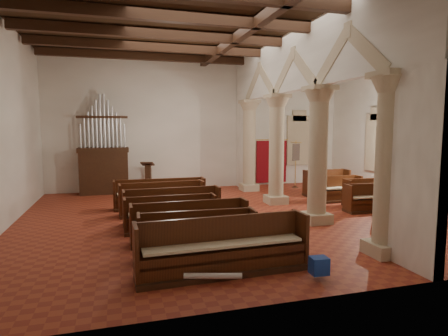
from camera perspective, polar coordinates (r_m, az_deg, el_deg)
floor at (r=12.37m, az=3.02°, el=-7.20°), size 14.00×14.00×0.00m
ceiling at (r=12.43m, az=3.19°, el=20.80°), size 14.00×14.00×0.00m
wall_back at (r=17.81m, az=-3.26°, el=6.65°), size 14.00×0.02×6.00m
wall_front at (r=6.66m, az=20.36°, el=6.93°), size 14.00×0.02×6.00m
wall_right at (r=15.77m, az=28.04°, el=5.98°), size 0.02×12.00×6.00m
ceiling_beams at (r=12.39m, az=3.18°, el=20.00°), size 13.80×11.80×0.30m
arcade at (r=12.75m, az=10.88°, el=9.23°), size 0.90×11.90×6.00m
window_right_b at (r=17.66m, az=22.23°, el=3.60°), size 0.03×1.00×2.20m
window_back at (r=19.53m, az=11.27°, el=4.15°), size 1.00×0.03×2.20m
pipe_organ at (r=16.95m, az=-17.85°, el=0.86°), size 2.10×0.85×4.40m
lectern at (r=17.07m, az=-11.46°, el=-1.66°), size 0.65×0.69×1.36m
dossal_curtain at (r=18.90m, az=7.24°, el=1.02°), size 1.80×0.07×2.17m
processional_banner at (r=18.08m, az=10.83°, el=-0.51°), size 0.48×0.61×2.26m
hymnal_box_a at (r=7.54m, az=14.28°, el=-14.21°), size 0.34×0.28×0.33m
hymnal_box_b at (r=9.42m, az=8.57°, el=-9.96°), size 0.38×0.35×0.31m
hymnal_box_c at (r=11.36m, az=2.95°, el=-7.18°), size 0.33×0.30×0.27m
tube_heater_a at (r=7.14m, az=-1.69°, el=-16.11°), size 1.06×0.40×0.11m
tube_heater_b at (r=7.86m, az=0.73°, el=-13.97°), size 0.98×0.51×0.10m
nave_pew_0 at (r=7.56m, az=-0.04°, el=-13.16°), size 3.47×0.85×1.11m
nave_pew_1 at (r=8.47m, az=-4.02°, el=-11.20°), size 2.64×0.80×1.02m
nave_pew_2 at (r=9.60m, az=-5.19°, el=-9.14°), size 2.96×0.70×1.01m
nave_pew_3 at (r=10.62m, az=-8.12°, el=-7.73°), size 2.53×0.66×0.97m
nave_pew_4 at (r=11.42m, az=-7.85°, el=-6.60°), size 2.90×0.76×1.05m
nave_pew_5 at (r=12.62m, az=-9.35°, el=-5.37°), size 2.82×0.87×1.06m
nave_pew_6 at (r=13.60m, az=-9.70°, el=-4.58°), size 3.22×0.71×1.03m
aisle_pew_0 at (r=13.03m, az=25.72°, el=-5.56°), size 1.85×0.75×1.03m
aisle_pew_1 at (r=13.79m, az=21.69°, el=-4.87°), size 1.97×0.76×0.96m
aisle_pew_2 at (r=14.73m, az=21.12°, el=-4.10°), size 1.84×0.79×1.00m
aisle_pew_3 at (r=15.22m, az=17.00°, el=-3.64°), size 1.83×0.69×0.98m
aisle_pew_4 at (r=16.34m, az=15.36°, el=-2.80°), size 1.92×0.73×1.09m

